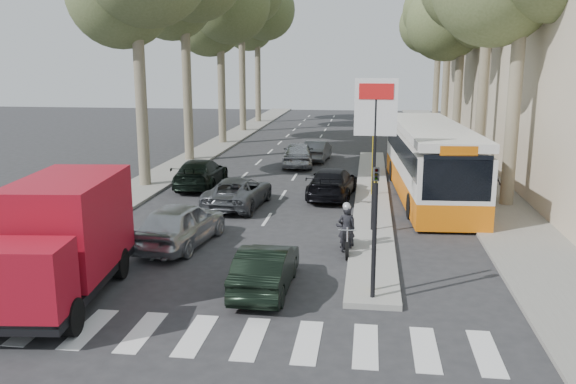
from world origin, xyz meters
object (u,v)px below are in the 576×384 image
object	(u,v)px
silver_hatchback	(181,224)
dark_hatchback	(266,268)
motorcycle	(346,229)
red_truck	(62,238)
city_bus	(430,159)

from	to	relation	value
silver_hatchback	dark_hatchback	size ratio (longest dim) A/B	1.17
silver_hatchback	motorcycle	xyz separation A→B (m)	(5.61, 0.14, -0.01)
red_truck	city_bus	world-z (taller)	city_bus
silver_hatchback	city_bus	bearing A→B (deg)	-128.00
silver_hatchback	dark_hatchback	world-z (taller)	silver_hatchback
red_truck	city_bus	size ratio (longest dim) A/B	0.48
silver_hatchback	city_bus	size ratio (longest dim) A/B	0.35
silver_hatchback	city_bus	distance (m)	12.71
silver_hatchback	dark_hatchback	bearing A→B (deg)	141.76
silver_hatchback	red_truck	bearing A→B (deg)	79.75
dark_hatchback	red_truck	bearing A→B (deg)	14.96
red_truck	motorcycle	size ratio (longest dim) A/B	3.11
dark_hatchback	city_bus	size ratio (longest dim) A/B	0.30
city_bus	motorcycle	world-z (taller)	city_bus
dark_hatchback	motorcycle	bearing A→B (deg)	-117.47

